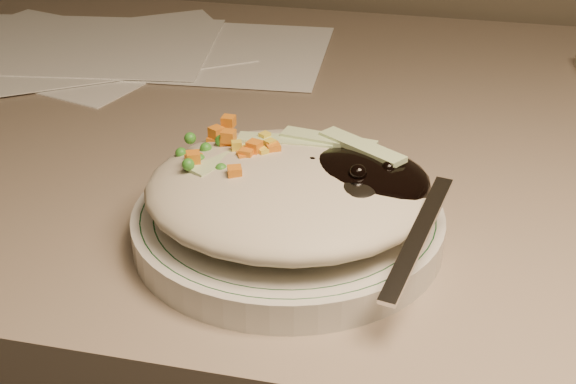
# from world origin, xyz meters

# --- Properties ---
(desk) EXTENTS (1.40, 0.70, 0.74)m
(desk) POSITION_xyz_m (0.00, 1.38, 0.54)
(desk) COLOR #82705E
(desk) RESTS_ON ground
(plate) EXTENTS (0.21, 0.21, 0.02)m
(plate) POSITION_xyz_m (-0.11, 1.17, 0.75)
(plate) COLOR silver
(plate) RESTS_ON desk
(plate_rim) EXTENTS (0.20, 0.20, 0.00)m
(plate_rim) POSITION_xyz_m (-0.11, 1.17, 0.76)
(plate_rim) COLOR #144723
(plate_rim) RESTS_ON plate
(meal) EXTENTS (0.20, 0.19, 0.05)m
(meal) POSITION_xyz_m (-0.10, 1.17, 0.78)
(meal) COLOR #B6AC93
(meal) RESTS_ON plate
(papers) EXTENTS (0.48, 0.35, 0.00)m
(papers) POSITION_xyz_m (-0.40, 1.51, 0.74)
(papers) COLOR white
(papers) RESTS_ON desk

